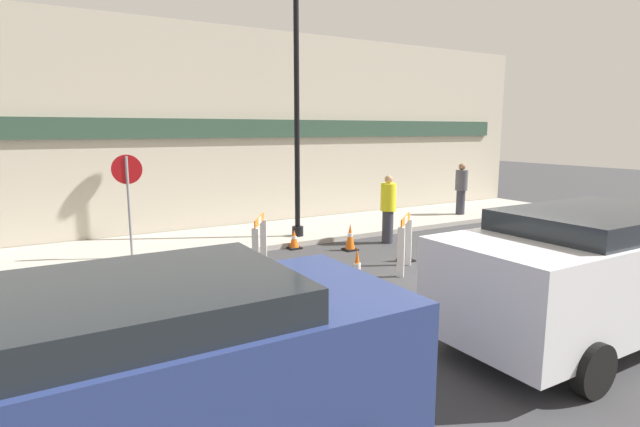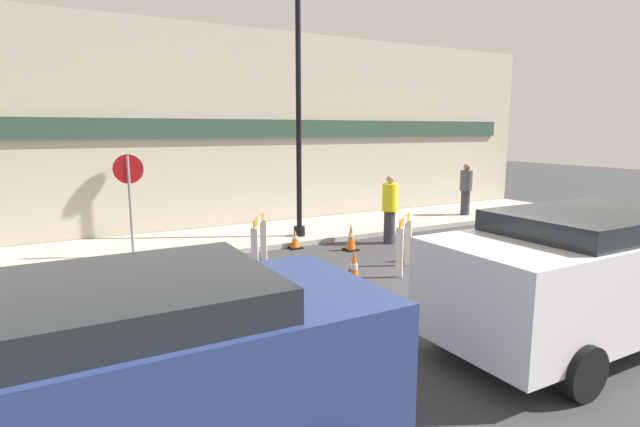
% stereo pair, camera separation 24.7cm
% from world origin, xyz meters
% --- Properties ---
extents(ground_plane, '(60.00, 60.00, 0.00)m').
position_xyz_m(ground_plane, '(0.00, 0.00, 0.00)').
color(ground_plane, '#38383A').
extents(sidewalk_slab, '(18.00, 2.81, 0.12)m').
position_xyz_m(sidewalk_slab, '(0.00, 5.91, 0.06)').
color(sidewalk_slab, '#ADA89E').
rests_on(sidewalk_slab, ground_plane).
extents(storefront_facade, '(18.00, 0.22, 5.50)m').
position_xyz_m(storefront_facade, '(0.00, 7.39, 2.75)').
color(storefront_facade, '#BCB29E').
rests_on(storefront_facade, ground_plane).
extents(streetlamp_post, '(0.44, 0.44, 6.32)m').
position_xyz_m(streetlamp_post, '(-1.05, 5.12, 4.12)').
color(streetlamp_post, black).
rests_on(streetlamp_post, sidewalk_slab).
extents(stop_sign, '(0.59, 0.17, 2.15)m').
position_xyz_m(stop_sign, '(-5.06, 4.94, 1.57)').
color(stop_sign, gray).
rests_on(stop_sign, sidewalk_slab).
extents(barricade_0, '(0.66, 0.91, 1.03)m').
position_xyz_m(barricade_0, '(-2.83, 3.43, 0.57)').
color(barricade_0, white).
rests_on(barricade_0, ground_plane).
extents(barricade_1, '(0.80, 0.71, 1.10)m').
position_xyz_m(barricade_1, '(-0.51, 1.64, 0.60)').
color(barricade_1, white).
rests_on(barricade_1, ground_plane).
extents(traffic_cone_0, '(0.30, 0.30, 0.63)m').
position_xyz_m(traffic_cone_0, '(-0.48, 3.59, 0.30)').
color(traffic_cone_0, black).
rests_on(traffic_cone_0, ground_plane).
extents(traffic_cone_1, '(0.30, 0.30, 0.45)m').
position_xyz_m(traffic_cone_1, '(-1.53, 4.40, 0.22)').
color(traffic_cone_1, black).
rests_on(traffic_cone_1, ground_plane).
extents(traffic_cone_2, '(0.30, 0.30, 0.75)m').
position_xyz_m(traffic_cone_2, '(-2.01, 1.13, 0.36)').
color(traffic_cone_2, black).
rests_on(traffic_cone_2, ground_plane).
extents(traffic_cone_3, '(0.30, 0.30, 0.51)m').
position_xyz_m(traffic_cone_3, '(-2.40, 2.01, 0.24)').
color(traffic_cone_3, black).
rests_on(traffic_cone_3, ground_plane).
extents(traffic_cone_4, '(0.30, 0.30, 0.53)m').
position_xyz_m(traffic_cone_4, '(-0.01, 2.18, 0.25)').
color(traffic_cone_4, black).
rests_on(traffic_cone_4, ground_plane).
extents(person_worker, '(0.50, 0.50, 1.68)m').
position_xyz_m(person_worker, '(0.74, 3.76, 0.89)').
color(person_worker, '#33333D').
rests_on(person_worker, ground_plane).
extents(person_pedestrian, '(0.47, 0.47, 1.61)m').
position_xyz_m(person_pedestrian, '(4.92, 5.38, 0.97)').
color(person_pedestrian, '#33333D').
rests_on(person_pedestrian, sidewalk_slab).
extents(parked_car_0, '(4.32, 1.98, 1.70)m').
position_xyz_m(parked_car_0, '(-6.31, -2.14, 0.96)').
color(parked_car_0, navy).
rests_on(parked_car_0, ground_plane).
extents(parked_car_1, '(4.51, 1.96, 1.75)m').
position_xyz_m(parked_car_1, '(-0.52, -2.14, 0.99)').
color(parked_car_1, silver).
rests_on(parked_car_1, ground_plane).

